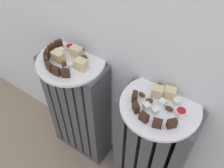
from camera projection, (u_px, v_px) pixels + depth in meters
The scene contains 38 objects.
radiator_left at pixel (79, 110), 1.28m from camera, with size 0.32×0.13×0.66m.
radiator_right at pixel (150, 152), 1.13m from camera, with size 0.32×0.13×0.66m.
plate_left at pixel (71, 61), 1.03m from camera, with size 0.29×0.29×0.01m, color white.
plate_right at pixel (160, 106), 0.88m from camera, with size 0.29×0.29×0.01m, color white.
dark_cake_slice_left_0 at pixel (59, 44), 1.07m from camera, with size 0.03×0.02×0.04m, color #382114.
dark_cake_slice_left_1 at pixel (51, 49), 1.05m from camera, with size 0.03×0.02×0.04m, color #382114.
dark_cake_slice_left_2 at pixel (47, 55), 1.02m from camera, with size 0.03×0.02×0.04m, color #382114.
dark_cake_slice_left_3 at pixel (46, 61), 1.00m from camera, with size 0.03×0.02×0.04m, color #382114.
dark_cake_slice_left_4 at pixel (49, 67), 0.97m from camera, with size 0.03×0.02×0.04m, color #382114.
dark_cake_slice_left_5 at pixel (56, 71), 0.96m from camera, with size 0.03×0.02×0.04m, color #382114.
dark_cake_slice_left_6 at pixel (65, 73), 0.95m from camera, with size 0.03×0.02×0.04m, color #382114.
marble_cake_slice_left_0 at pixel (58, 56), 1.01m from camera, with size 0.05×0.04×0.04m, color beige.
marble_cake_slice_left_1 at pixel (81, 64), 0.98m from camera, with size 0.04×0.04×0.04m, color beige.
marble_cake_slice_left_2 at pixel (76, 52), 1.03m from camera, with size 0.05×0.03×0.04m, color beige.
turkish_delight_left_0 at pixel (61, 51), 1.05m from camera, with size 0.02×0.02×0.02m, color white.
turkish_delight_left_1 at pixel (70, 65), 1.00m from camera, with size 0.02×0.02×0.02m, color white.
medjool_date_left_0 at pixel (64, 70), 0.98m from camera, with size 0.03×0.01×0.02m, color #4C2814.
medjool_date_left_1 at pixel (82, 49), 1.06m from camera, with size 0.02×0.02×0.02m, color #4C2814.
medjool_date_left_2 at pixel (85, 57), 1.03m from camera, with size 0.03×0.02×0.02m, color #4C2814.
medjool_date_left_3 at pixel (64, 64), 1.00m from camera, with size 0.02×0.02×0.02m, color #4C2814.
jam_bowl_left at pixel (70, 48), 1.06m from camera, with size 0.04×0.04×0.02m.
dark_cake_slice_right_0 at pixel (135, 97), 0.87m from camera, with size 0.03×0.02×0.03m, color #382114.
dark_cake_slice_right_1 at pixel (136, 107), 0.84m from camera, with size 0.03×0.02×0.03m, color #382114.
dark_cake_slice_right_2 at pixel (144, 117), 0.82m from camera, with size 0.03×0.02×0.03m, color #382114.
dark_cake_slice_right_3 at pixel (157, 123), 0.80m from camera, with size 0.03×0.02×0.03m, color #382114.
dark_cake_slice_right_4 at pixel (172, 124), 0.80m from camera, with size 0.03×0.02×0.03m, color #382114.
marble_cake_slice_right_0 at pixel (157, 92), 0.89m from camera, with size 0.04×0.03×0.04m, color beige.
marble_cake_slice_right_1 at pixel (170, 93), 0.88m from camera, with size 0.04×0.03×0.04m, color beige.
turkish_delight_right_0 at pixel (162, 103), 0.86m from camera, with size 0.02×0.02×0.02m, color white.
turkish_delight_right_1 at pixel (155, 111), 0.84m from camera, with size 0.02×0.02×0.02m, color white.
turkish_delight_right_2 at pixel (147, 106), 0.85m from camera, with size 0.02×0.02×0.02m, color white.
turkish_delight_right_3 at pixel (177, 101), 0.87m from camera, with size 0.02×0.02×0.02m, color white.
medjool_date_right_0 at pixel (160, 85), 0.92m from camera, with size 0.03×0.02×0.02m, color #4C2814.
medjool_date_right_1 at pixel (142, 95), 0.89m from camera, with size 0.03×0.02×0.02m, color #4C2814.
medjool_date_right_2 at pixel (169, 109), 0.85m from camera, with size 0.03×0.02×0.02m, color #4C2814.
medjool_date_right_3 at pixel (149, 101), 0.87m from camera, with size 0.03×0.02×0.02m, color #4C2814.
jam_bowl_right at pixel (181, 112), 0.83m from camera, with size 0.04×0.04×0.03m.
fork at pixel (71, 66), 1.00m from camera, with size 0.06×0.10×0.00m.
Camera 1 is at (0.37, -0.26, 1.36)m, focal length 40.48 mm.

